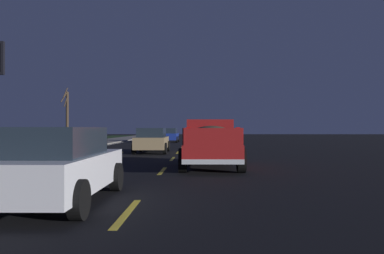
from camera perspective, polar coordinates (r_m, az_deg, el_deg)
The scene contains 9 objects.
ground at distance 28.56m, azimuth -5.18°, elevation -3.25°, with size 144.00×144.00×0.00m, color black.
sidewalk_shoulder at distance 30.27m, azimuth -19.37°, elevation -2.95°, with size 108.00×4.00×0.12m, color gray.
lane_markings at distance 32.71m, azimuth -9.85°, elevation -2.85°, with size 108.28×7.04×0.01m.
pickup_truck at distance 14.99m, azimuth 2.72°, elevation -2.26°, with size 5.42×2.28×1.87m.
sedan_tan at distance 23.98m, azimuth -5.96°, elevation -1.96°, with size 4.43×2.06×1.54m.
sedan_black at distance 22.55m, azimuth -16.09°, elevation -2.06°, with size 4.42×2.05×1.54m.
sedan_white at distance 8.27m, azimuth -19.54°, elevation -5.28°, with size 4.41×2.04×1.54m.
sedan_blue at distance 41.77m, azimuth -3.40°, elevation -1.21°, with size 4.42×2.06×1.54m.
bare_tree_far at distance 41.80m, azimuth -18.06°, elevation 1.62°, with size 1.51×0.63×5.73m.
Camera 1 is at (-1.36, -3.02, 1.52)m, focal length 35.92 mm.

